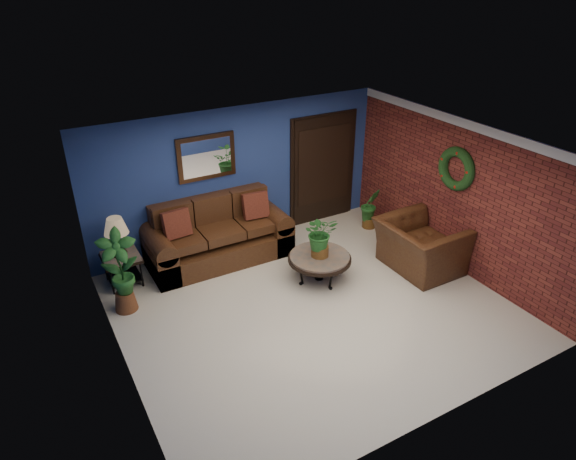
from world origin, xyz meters
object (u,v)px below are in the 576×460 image
end_table (122,262)px  coffee_table (320,259)px  sofa (217,239)px  table_lamp (116,232)px  armchair (420,246)px  side_chair (254,217)px

end_table → coffee_table: bearing=-27.1°
sofa → table_lamp: (-1.64, -0.04, 0.57)m
coffee_table → end_table: (-2.81, 1.44, 0.02)m
end_table → sofa: bearing=1.5°
coffee_table → table_lamp: (-2.81, 1.44, 0.55)m
sofa → end_table: (-1.64, -0.04, 0.04)m
table_lamp → sofa: bearing=1.5°
coffee_table → table_lamp: table_lamp is taller
table_lamp → armchair: bearing=-23.9°
sofa → armchair: bearing=-35.7°
end_table → side_chair: 2.39m
sofa → side_chair: bearing=2.4°
sofa → coffee_table: bearing=-51.7°
table_lamp → armchair: table_lamp is taller
coffee_table → end_table: size_ratio=1.77×
armchair → side_chair: bearing=45.1°
sofa → table_lamp: bearing=-178.5°
coffee_table → side_chair: bearing=105.9°
coffee_table → table_lamp: bearing=152.9°
end_table → armchair: size_ratio=0.45×
coffee_table → armchair: armchair is taller
coffee_table → side_chair: (-0.43, 1.51, 0.19)m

